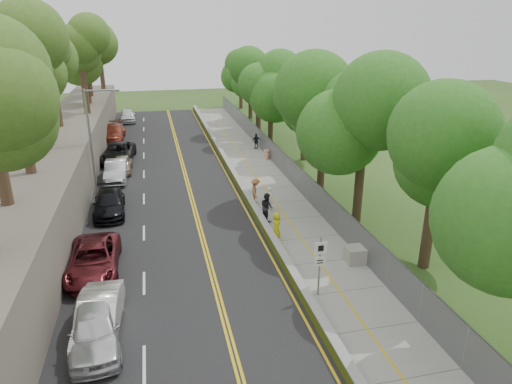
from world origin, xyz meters
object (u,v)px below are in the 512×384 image
Objects in this scene: construction_barrel at (266,155)px; car_0 at (95,327)px; concrete_block at (358,254)px; person_far at (256,141)px; painter_0 at (276,225)px; streetlight at (93,135)px; signpost at (320,260)px; car_1 at (99,316)px; car_2 at (94,259)px.

construction_barrel is 27.83m from car_0.
construction_barrel is 20.45m from concrete_block.
painter_0 is at bearing 68.75° from person_far.
signpost is at bearing -55.92° from streetlight.
car_0 is 12.61m from painter_0.
signpost is at bearing 71.70° from person_far.
car_1 is at bearing -176.93° from signpost.
streetlight reaches higher than car_0.
car_0 is 1.03× the size of car_1.
car_2 is 3.39× the size of person_far.
car_1 is (-13.30, -3.16, 0.33)m from concrete_block.
car_2 is at bearing -127.36° from construction_barrel.
painter_0 is at bearing 34.40° from car_0.
car_0 is at bearing -85.68° from streetlight.
painter_0 is (-3.55, 3.95, 0.38)m from concrete_block.
streetlight is 4.91× the size of painter_0.
car_0 is at bearing -92.00° from car_1.
painter_0 is (-3.55, -16.50, 0.38)m from construction_barrel.
signpost is 1.90× the size of painter_0.
car_1 is at bearing -119.40° from construction_barrel.
car_0 is at bearing -118.73° from construction_barrel.
streetlight reaches higher than car_1.
streetlight is at bearing 48.01° from painter_0.
person_far is (-0.10, 3.84, 0.38)m from construction_barrel.
streetlight is 4.89× the size of person_far.
painter_0 is (9.75, 7.11, 0.05)m from car_1.
streetlight is at bearing 98.19° from car_1.
concrete_block is (14.76, -14.39, -4.15)m from streetlight.
signpost reaches higher than painter_0.
streetlight is 6.06× the size of concrete_block.
concrete_block is 0.81× the size of person_far.
car_0 is 0.80m from car_1.
construction_barrel is 0.66× the size of concrete_block.
car_2 is at bearing 46.30° from person_far.
car_1 is 12.07m from painter_0.
streetlight is at bearing 93.45° from car_2.
car_0 is at bearing 129.79° from painter_0.
person_far reaches higher than car_1.
signpost is at bearing -141.12° from concrete_block.
person_far reaches higher than car_2.
person_far is at bearing 57.88° from car_2.
signpost is 10.27m from car_0.
car_2 is 10.63m from painter_0.
car_1 is 0.85× the size of car_2.
concrete_block is (0.00, -20.45, 0.01)m from construction_barrel.
concrete_block is 13.67m from car_1.
person_far is (3.45, 20.34, 0.00)m from painter_0.
person_far is at bearing 90.24° from concrete_block.
car_1 is at bearing -85.24° from streetlight.
painter_0 is (10.46, 1.86, 0.06)m from car_2.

